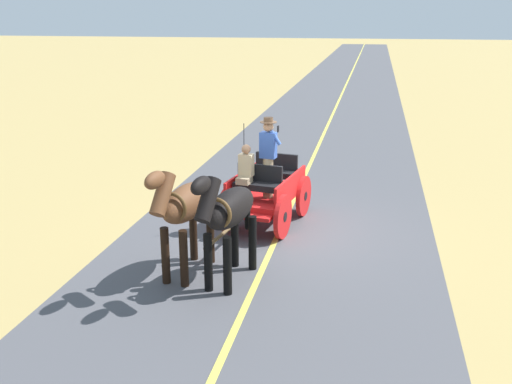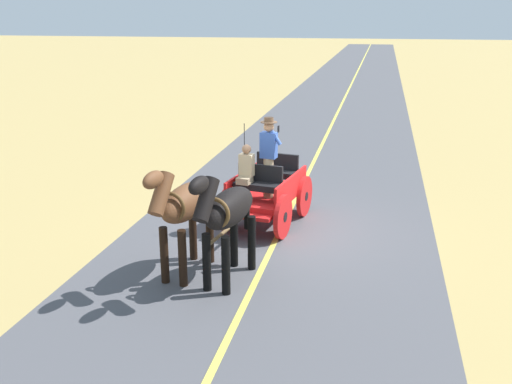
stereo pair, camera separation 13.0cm
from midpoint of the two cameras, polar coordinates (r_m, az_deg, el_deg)
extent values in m
plane|color=tan|center=(12.80, 2.80, -3.72)|extent=(200.00, 200.00, 0.00)
cube|color=#4C4C51|center=(12.80, 2.80, -3.70)|extent=(6.66, 160.00, 0.01)
cube|color=#DBCC4C|center=(12.80, 2.80, -3.68)|extent=(0.12, 160.00, 0.00)
cube|color=red|center=(12.98, 1.41, -0.30)|extent=(1.55, 2.37, 0.12)
cube|color=red|center=(12.72, 3.83, 0.61)|extent=(0.40, 2.07, 0.44)
cube|color=red|center=(13.10, -0.92, 1.15)|extent=(0.40, 2.07, 0.44)
cube|color=red|center=(11.94, -0.64, -2.42)|extent=(1.10, 0.41, 0.08)
cube|color=red|center=(14.12, 3.10, 0.38)|extent=(0.74, 0.32, 0.06)
cube|color=black|center=(12.33, 0.44, 0.58)|extent=(1.07, 0.52, 0.14)
cube|color=black|center=(12.43, 0.75, 1.78)|extent=(1.02, 0.25, 0.44)
cube|color=black|center=(13.32, 2.17, 1.86)|extent=(1.07, 0.52, 0.14)
cube|color=black|center=(13.43, 2.44, 2.95)|extent=(1.02, 0.25, 0.44)
cylinder|color=red|center=(12.15, 3.01, -2.48)|extent=(0.26, 0.96, 0.96)
cylinder|color=black|center=(12.15, 3.01, -2.48)|extent=(0.15, 0.23, 0.21)
cylinder|color=red|center=(12.60, -2.59, -1.74)|extent=(0.26, 0.96, 0.96)
cylinder|color=black|center=(12.60, -2.59, -1.74)|extent=(0.15, 0.23, 0.21)
cylinder|color=red|center=(13.54, 5.12, -0.42)|extent=(0.26, 0.96, 0.96)
cylinder|color=black|center=(13.54, 5.12, -0.42)|extent=(0.15, 0.23, 0.21)
cylinder|color=red|center=(13.95, 0.01, 0.19)|extent=(0.26, 0.96, 0.96)
cylinder|color=black|center=(13.95, 0.01, 0.19)|extent=(0.15, 0.23, 0.21)
cylinder|color=brown|center=(11.08, -2.57, -3.77)|extent=(0.40, 1.98, 0.07)
cylinder|color=black|center=(12.26, -0.86, 3.87)|extent=(0.02, 0.02, 1.30)
cylinder|color=#998466|center=(12.49, 1.55, 1.42)|extent=(0.22, 0.22, 0.90)
cube|color=#2D4C99|center=(12.31, 1.57, 4.69)|extent=(0.37, 0.27, 0.56)
sphere|color=#9E7051|center=(12.23, 1.59, 6.52)|extent=(0.22, 0.22, 0.22)
cylinder|color=#473323|center=(12.21, 1.59, 6.98)|extent=(0.36, 0.36, 0.01)
cylinder|color=#473323|center=(12.20, 1.59, 7.21)|extent=(0.20, 0.20, 0.10)
cylinder|color=#2D4C99|center=(12.17, 2.31, 5.40)|extent=(0.27, 0.12, 0.32)
cube|color=black|center=(12.10, 2.56, 6.29)|extent=(0.03, 0.07, 0.14)
cube|color=#998466|center=(12.27, -0.85, 1.18)|extent=(0.33, 0.36, 0.14)
cube|color=tan|center=(12.30, -0.64, 2.72)|extent=(0.33, 0.25, 0.48)
sphere|color=#9E7051|center=(12.21, -0.64, 4.30)|extent=(0.20, 0.20, 0.20)
ellipsoid|color=black|center=(9.97, -2.29, -1.57)|extent=(0.85, 1.64, 0.64)
cylinder|color=black|center=(9.76, -2.64, -7.37)|extent=(0.15, 0.15, 1.05)
cylinder|color=black|center=(9.91, -4.55, -7.00)|extent=(0.15, 0.15, 1.05)
cylinder|color=black|center=(10.66, -0.09, -5.11)|extent=(0.15, 0.15, 1.05)
cylinder|color=black|center=(10.80, -1.87, -4.82)|extent=(0.15, 0.15, 1.05)
cylinder|color=black|center=(9.13, -4.59, -0.78)|extent=(0.38, 0.69, 0.73)
ellipsoid|color=black|center=(8.85, -5.29, 0.68)|extent=(0.32, 0.57, 0.28)
cube|color=black|center=(9.14, -4.54, -0.52)|extent=(0.15, 0.50, 0.56)
cylinder|color=black|center=(10.71, -0.57, -1.91)|extent=(0.11, 0.11, 0.70)
torus|color=brown|center=(9.48, -3.71, -2.10)|extent=(0.55, 0.17, 0.55)
ellipsoid|color=brown|center=(10.33, -6.60, -0.99)|extent=(0.80, 1.63, 0.64)
cylinder|color=black|center=(10.10, -6.96, -6.58)|extent=(0.15, 0.15, 1.05)
cylinder|color=black|center=(10.27, -8.76, -6.25)|extent=(0.15, 0.15, 1.05)
cylinder|color=black|center=(11.00, -4.28, -4.45)|extent=(0.15, 0.15, 1.05)
cylinder|color=black|center=(11.15, -5.97, -4.18)|extent=(0.15, 0.15, 1.05)
cylinder|color=brown|center=(9.51, -9.04, -0.20)|extent=(0.36, 0.68, 0.73)
ellipsoid|color=brown|center=(9.24, -9.81, 1.21)|extent=(0.30, 0.57, 0.28)
cube|color=black|center=(9.51, -8.99, 0.05)|extent=(0.14, 0.51, 0.56)
cylinder|color=black|center=(11.05, -4.76, -1.35)|extent=(0.11, 0.11, 0.70)
torus|color=brown|center=(9.85, -8.09, -1.48)|extent=(0.55, 0.16, 0.55)
camera|label=1|loc=(0.06, -89.68, 0.10)|focal=40.15mm
camera|label=2|loc=(0.06, 90.32, -0.10)|focal=40.15mm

